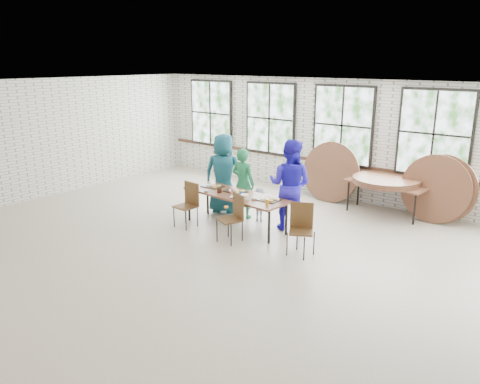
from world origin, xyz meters
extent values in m
plane|color=beige|center=(0.00, 0.00, 0.00)|extent=(12.00, 12.00, 0.00)
plane|color=white|center=(0.00, 0.00, 3.00)|extent=(12.00, 12.00, 0.00)
plane|color=silver|center=(0.00, 4.50, 1.50)|extent=(12.00, 0.00, 12.00)
plane|color=silver|center=(-6.00, 0.00, 1.50)|extent=(0.00, 9.00, 9.00)
cube|color=#422819|center=(0.00, 4.47, 0.90)|extent=(11.80, 0.05, 0.08)
cube|color=black|center=(-4.40, 4.44, 1.88)|extent=(1.62, 0.05, 1.97)
cube|color=white|center=(-4.40, 4.41, 1.88)|extent=(1.50, 0.01, 1.85)
cube|color=black|center=(-2.20, 4.44, 1.88)|extent=(1.62, 0.05, 1.97)
cube|color=white|center=(-2.20, 4.41, 1.88)|extent=(1.50, 0.01, 1.85)
cube|color=black|center=(0.00, 4.44, 1.88)|extent=(1.62, 0.05, 1.97)
cube|color=white|center=(0.00, 4.41, 1.88)|extent=(1.50, 0.01, 1.85)
cube|color=black|center=(2.20, 4.44, 1.88)|extent=(1.62, 0.05, 1.97)
cube|color=white|center=(2.20, 4.41, 1.88)|extent=(1.50, 0.01, 1.85)
cube|color=brown|center=(-0.67, 1.08, 0.72)|extent=(2.45, 0.96, 0.04)
cylinder|color=black|center=(-1.75, 0.78, 0.35)|extent=(0.05, 0.05, 0.70)
cylinder|color=black|center=(-1.75, 1.38, 0.35)|extent=(0.05, 0.05, 0.70)
cylinder|color=black|center=(0.41, 0.78, 0.35)|extent=(0.05, 0.05, 0.70)
cylinder|color=black|center=(0.41, 1.38, 0.35)|extent=(0.05, 0.05, 0.70)
cube|color=#52361B|center=(-1.52, 0.44, 0.45)|extent=(0.44, 0.42, 0.03)
cube|color=#52361B|center=(-1.51, 0.63, 0.70)|extent=(0.42, 0.05, 0.50)
cylinder|color=black|center=(-1.70, 0.27, 0.22)|extent=(0.02, 0.02, 0.44)
cylinder|color=black|center=(-1.70, 0.61, 0.22)|extent=(0.02, 0.02, 0.44)
cylinder|color=black|center=(-1.34, 0.27, 0.22)|extent=(0.02, 0.02, 0.44)
cylinder|color=black|center=(-1.34, 0.61, 0.22)|extent=(0.02, 0.02, 0.44)
cube|color=#52361B|center=(-0.25, 0.38, 0.45)|extent=(0.55, 0.54, 0.03)
cube|color=#52361B|center=(-0.17, 0.56, 0.70)|extent=(0.40, 0.20, 0.50)
cylinder|color=black|center=(-0.43, 0.21, 0.22)|extent=(0.02, 0.02, 0.44)
cylinder|color=black|center=(-0.43, 0.55, 0.22)|extent=(0.02, 0.02, 0.44)
cylinder|color=black|center=(-0.07, 0.21, 0.22)|extent=(0.02, 0.02, 0.44)
cylinder|color=black|center=(-0.07, 0.55, 0.22)|extent=(0.02, 0.02, 0.44)
cube|color=#52361B|center=(1.18, 0.69, 0.45)|extent=(0.56, 0.56, 0.03)
cube|color=#52361B|center=(1.08, 0.85, 0.70)|extent=(0.38, 0.24, 0.50)
cylinder|color=black|center=(1.00, 0.52, 0.22)|extent=(0.02, 0.02, 0.44)
cylinder|color=black|center=(1.00, 0.86, 0.22)|extent=(0.02, 0.02, 0.44)
cylinder|color=black|center=(1.36, 0.52, 0.22)|extent=(0.02, 0.02, 0.44)
cylinder|color=black|center=(1.36, 0.86, 0.22)|extent=(0.02, 0.02, 0.44)
imported|color=navy|center=(-1.57, 1.73, 0.92)|extent=(1.06, 0.91, 1.84)
imported|color=#1E7142|center=(-0.99, 1.73, 0.79)|extent=(0.59, 0.40, 1.58)
imported|color=#121339|center=(-0.52, 1.73, 0.38)|extent=(0.56, 0.45, 0.76)
imported|color=#271DCB|center=(0.25, 1.73, 0.95)|extent=(1.06, 0.91, 1.90)
cube|color=brown|center=(1.43, 3.91, 0.72)|extent=(1.85, 0.89, 0.04)
cylinder|color=black|center=(0.65, 3.63, 0.35)|extent=(0.04, 0.04, 0.70)
cylinder|color=black|center=(0.65, 4.18, 0.35)|extent=(0.04, 0.04, 0.70)
cylinder|color=black|center=(2.21, 3.63, 0.35)|extent=(0.04, 0.04, 0.70)
cylinder|color=black|center=(2.21, 4.18, 0.35)|extent=(0.04, 0.04, 0.70)
cube|color=black|center=(-1.43, 1.21, 0.75)|extent=(0.44, 0.33, 0.02)
cube|color=black|center=(-0.76, 1.21, 0.75)|extent=(0.44, 0.33, 0.02)
cube|color=black|center=(0.12, 1.15, 0.75)|extent=(0.44, 0.33, 0.02)
cylinder|color=black|center=(-0.99, 0.93, 0.79)|extent=(0.09, 0.09, 0.09)
cube|color=red|center=(-0.65, 0.97, 0.80)|extent=(0.06, 0.06, 0.11)
cylinder|color=#1649AC|center=(-0.45, 0.98, 0.79)|extent=(0.07, 0.07, 0.10)
cylinder|color=orange|center=(0.27, 0.90, 0.80)|extent=(0.07, 0.07, 0.11)
cylinder|color=white|center=(-0.28, 0.90, 0.79)|extent=(0.17, 0.17, 0.10)
ellipsoid|color=white|center=(-1.27, 0.82, 0.76)|extent=(0.11, 0.11, 0.05)
ellipsoid|color=white|center=(-0.53, 0.80, 0.76)|extent=(0.11, 0.11, 0.05)
ellipsoid|color=white|center=(-0.13, 0.99, 0.76)|extent=(0.11, 0.11, 0.05)
cylinder|color=brown|center=(1.43, 3.91, 0.76)|extent=(1.50, 1.50, 0.04)
cylinder|color=brown|center=(1.43, 3.91, 0.80)|extent=(1.50, 1.50, 0.04)
cylinder|color=brown|center=(1.43, 3.91, 0.85)|extent=(1.50, 1.50, 0.04)
cylinder|color=brown|center=(-0.14, 4.16, 0.73)|extent=(1.50, 0.39, 1.47)
cylinder|color=brown|center=(-0.06, 4.06, 0.73)|extent=(1.50, 0.29, 1.49)
cylinder|color=brown|center=(2.55, 4.16, 0.73)|extent=(1.50, 0.25, 1.49)
cylinder|color=brown|center=(2.46, 4.06, 0.73)|extent=(1.50, 0.25, 1.49)
camera|label=1|loc=(5.30, -6.14, 3.44)|focal=35.00mm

